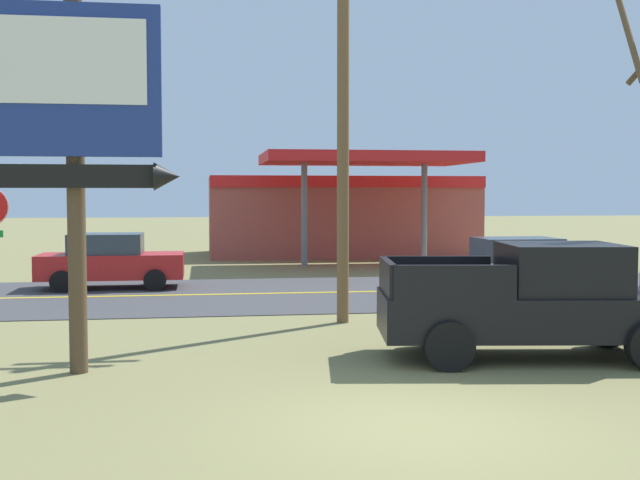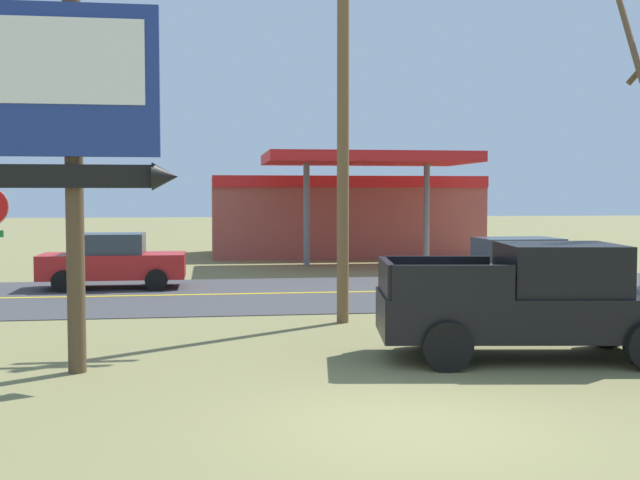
{
  "view_description": "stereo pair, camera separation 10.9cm",
  "coord_description": "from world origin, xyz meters",
  "px_view_note": "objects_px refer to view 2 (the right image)",
  "views": [
    {
      "loc": [
        -2.54,
        -9.22,
        2.79
      ],
      "look_at": [
        0.0,
        8.0,
        1.8
      ],
      "focal_mm": 44.81,
      "sensor_mm": 36.0,
      "label": 1
    },
    {
      "loc": [
        -2.43,
        -9.23,
        2.79
      ],
      "look_at": [
        0.0,
        8.0,
        1.8
      ],
      "focal_mm": 44.81,
      "sensor_mm": 36.0,
      "label": 2
    }
  ],
  "objects_px": {
    "car_red_near_lane": "(112,261)",
    "motel_sign": "(76,117)",
    "gas_station": "(343,213)",
    "pickup_black_parked_on_lawn": "(537,302)",
    "car_silver_mid_lane": "(514,268)",
    "utility_pole": "(343,89)"
  },
  "relations": [
    {
      "from": "motel_sign",
      "to": "car_red_near_lane",
      "type": "xyz_separation_m",
      "value": [
        -0.84,
        11.55,
        -3.14
      ]
    },
    {
      "from": "gas_station",
      "to": "motel_sign",
      "type": "bearing_deg",
      "value": -109.08
    },
    {
      "from": "gas_station",
      "to": "car_red_near_lane",
      "type": "xyz_separation_m",
      "value": [
        -9.03,
        -12.14,
        -1.11
      ]
    },
    {
      "from": "pickup_black_parked_on_lawn",
      "to": "car_red_near_lane",
      "type": "distance_m",
      "value": 14.14
    },
    {
      "from": "gas_station",
      "to": "pickup_black_parked_on_lawn",
      "type": "bearing_deg",
      "value": -91.64
    },
    {
      "from": "car_red_near_lane",
      "to": "motel_sign",
      "type": "bearing_deg",
      "value": -85.85
    },
    {
      "from": "pickup_black_parked_on_lawn",
      "to": "motel_sign",
      "type": "bearing_deg",
      "value": -178.91
    },
    {
      "from": "car_red_near_lane",
      "to": "car_silver_mid_lane",
      "type": "relative_size",
      "value": 1.0
    },
    {
      "from": "motel_sign",
      "to": "gas_station",
      "type": "bearing_deg",
      "value": 70.92
    },
    {
      "from": "car_silver_mid_lane",
      "to": "pickup_black_parked_on_lawn",
      "type": "bearing_deg",
      "value": -108.88
    },
    {
      "from": "utility_pole",
      "to": "pickup_black_parked_on_lawn",
      "type": "distance_m",
      "value": 6.45
    },
    {
      "from": "motel_sign",
      "to": "gas_station",
      "type": "distance_m",
      "value": 25.15
    },
    {
      "from": "pickup_black_parked_on_lawn",
      "to": "car_silver_mid_lane",
      "type": "distance_m",
      "value": 7.82
    },
    {
      "from": "car_silver_mid_lane",
      "to": "utility_pole",
      "type": "bearing_deg",
      "value": -148.37
    },
    {
      "from": "motel_sign",
      "to": "utility_pole",
      "type": "bearing_deg",
      "value": 41.76
    },
    {
      "from": "motel_sign",
      "to": "utility_pole",
      "type": "height_order",
      "value": "utility_pole"
    },
    {
      "from": "car_silver_mid_lane",
      "to": "motel_sign",
      "type": "bearing_deg",
      "value": -143.1
    },
    {
      "from": "motel_sign",
      "to": "car_silver_mid_lane",
      "type": "distance_m",
      "value": 12.95
    },
    {
      "from": "motel_sign",
      "to": "pickup_black_parked_on_lawn",
      "type": "height_order",
      "value": "motel_sign"
    },
    {
      "from": "motel_sign",
      "to": "pickup_black_parked_on_lawn",
      "type": "bearing_deg",
      "value": 1.09
    },
    {
      "from": "motel_sign",
      "to": "gas_station",
      "type": "relative_size",
      "value": 0.5
    },
    {
      "from": "gas_station",
      "to": "car_red_near_lane",
      "type": "height_order",
      "value": "gas_station"
    }
  ]
}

